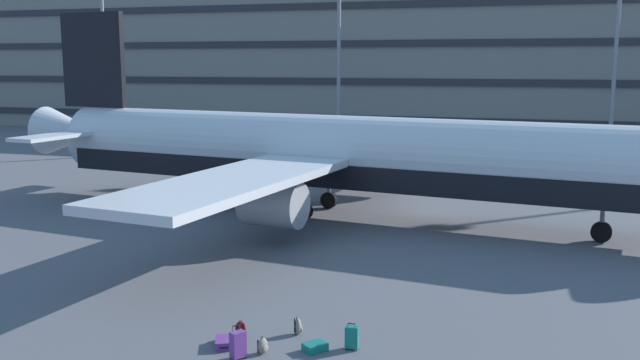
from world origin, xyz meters
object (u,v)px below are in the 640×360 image
suitcase_silver (224,343)px  suitcase_large (352,337)px  backpack_navy (298,327)px  backpack_scuffed (241,329)px  airliner (333,155)px  backpack_purple (263,346)px  suitcase_upright (315,347)px  suitcase_black (238,344)px

suitcase_silver → suitcase_large: 3.59m
suitcase_silver → backpack_navy: backpack_navy is taller
suitcase_silver → suitcase_large: suitcase_large is taller
backpack_scuffed → airliner: bearing=96.9°
backpack_scuffed → backpack_navy: backpack_navy is taller
backpack_scuffed → backpack_purple: size_ratio=1.06×
suitcase_silver → suitcase_upright: size_ratio=1.11×
suitcase_silver → suitcase_large: size_ratio=1.08×
suitcase_upright → backpack_scuffed: (-2.37, 0.31, 0.12)m
airliner → backpack_purple: (3.06, -17.40, -2.98)m
suitcase_large → backpack_purple: suitcase_large is taller
suitcase_silver → backpack_navy: size_ratio=1.55×
airliner → backpack_navy: size_ratio=71.53×
airliner → backpack_purple: 17.91m
suitcase_large → backpack_navy: suitcase_large is taller
airliner → suitcase_large: 17.45m
suitcase_silver → suitcase_black: suitcase_black is taller
suitcase_upright → suitcase_black: (-1.82, -1.11, 0.29)m
backpack_scuffed → suitcase_silver: bearing=-101.8°
suitcase_upright → backpack_purple: backpack_purple is taller
backpack_scuffed → backpack_navy: size_ratio=0.96×
suitcase_upright → airliner: bearing=104.6°
backpack_navy → suitcase_black: bearing=-115.3°
backpack_scuffed → backpack_purple: (1.07, -0.92, -0.01)m
airliner → backpack_scuffed: airliner is taller
suitcase_upright → suitcase_large: suitcase_large is taller
backpack_scuffed → backpack_navy: bearing=23.5°
suitcase_large → backpack_purple: (-2.24, -1.01, -0.14)m
suitcase_silver → backpack_scuffed: (0.16, 0.79, 0.11)m
suitcase_black → backpack_scuffed: suitcase_black is taller
backpack_purple → suitcase_large: bearing=24.3°
suitcase_silver → backpack_scuffed: size_ratio=1.61×
suitcase_upright → backpack_purple: size_ratio=1.54×
suitcase_black → airliner: bearing=98.1°
suitcase_large → suitcase_black: bearing=-151.4°
suitcase_black → backpack_navy: bearing=64.7°
airliner → backpack_scuffed: 16.85m
airliner → suitcase_black: bearing=-81.9°
airliner → suitcase_black: 18.29m
suitcase_silver → suitcase_black: 1.00m
suitcase_upright → backpack_purple: bearing=-154.9°
backpack_navy → backpack_purple: backpack_navy is taller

